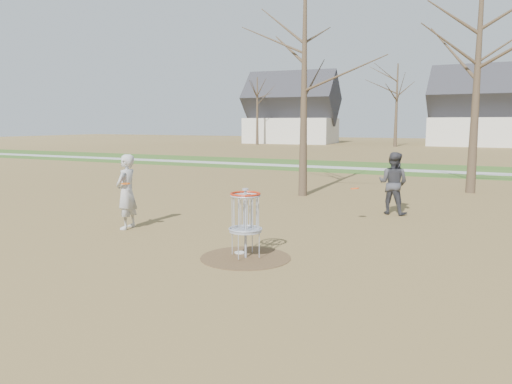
% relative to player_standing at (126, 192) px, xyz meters
% --- Properties ---
extents(ground, '(160.00, 160.00, 0.00)m').
position_rel_player_standing_xyz_m(ground, '(3.94, -1.15, -0.94)').
color(ground, brown).
rests_on(ground, ground).
extents(green_band, '(160.00, 8.00, 0.01)m').
position_rel_player_standing_xyz_m(green_band, '(3.94, 19.85, -0.93)').
color(green_band, '#2D5119').
rests_on(green_band, ground).
extents(footpath, '(160.00, 1.50, 0.01)m').
position_rel_player_standing_xyz_m(footpath, '(3.94, 18.85, -0.92)').
color(footpath, '#9E9E99').
rests_on(footpath, green_band).
extents(dirt_circle, '(1.80, 1.80, 0.01)m').
position_rel_player_standing_xyz_m(dirt_circle, '(3.94, -1.15, -0.93)').
color(dirt_circle, '#47331E').
rests_on(dirt_circle, ground).
extents(player_standing, '(0.55, 0.75, 1.88)m').
position_rel_player_standing_xyz_m(player_standing, '(0.00, 0.00, 0.00)').
color(player_standing, '#ADADAD').
rests_on(player_standing, ground).
extents(player_throwing, '(0.99, 0.83, 1.82)m').
position_rel_player_standing_xyz_m(player_throwing, '(5.62, 5.00, -0.03)').
color(player_throwing, '#38383E').
rests_on(player_throwing, ground).
extents(disc_grounded, '(0.22, 0.22, 0.02)m').
position_rel_player_standing_xyz_m(disc_grounded, '(3.68, -0.90, -0.92)').
color(disc_grounded, silver).
rests_on(disc_grounded, dirt_circle).
extents(discs_in_play, '(4.96, 3.66, 0.29)m').
position_rel_player_standing_xyz_m(discs_in_play, '(2.71, 1.52, 0.12)').
color(discs_in_play, '#FF460D').
rests_on(discs_in_play, ground).
extents(disc_golf_basket, '(0.64, 0.64, 1.35)m').
position_rel_player_standing_xyz_m(disc_golf_basket, '(3.94, -1.15, -0.03)').
color(disc_golf_basket, '#9EA3AD').
rests_on(disc_golf_basket, ground).
extents(bare_trees, '(52.62, 44.98, 9.00)m').
position_rel_player_standing_xyz_m(bare_trees, '(5.72, 34.64, 4.41)').
color(bare_trees, '#382B1E').
rests_on(bare_trees, ground).
extents(houses_row, '(56.51, 10.01, 7.26)m').
position_rel_player_standing_xyz_m(houses_row, '(8.26, 51.41, 2.58)').
color(houses_row, silver).
rests_on(houses_row, ground).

